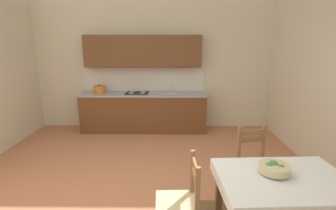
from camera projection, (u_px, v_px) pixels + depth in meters
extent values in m
cube|color=#B7704C|center=(139.00, 203.00, 3.27)|extent=(6.14, 6.68, 0.10)
cube|color=beige|center=(153.00, 42.00, 5.77)|extent=(6.14, 0.12, 4.11)
cube|color=brown|center=(144.00, 113.00, 5.81)|extent=(2.87, 0.60, 0.86)
cube|color=#9E9EA3|center=(143.00, 94.00, 5.69)|extent=(2.90, 0.63, 0.04)
cube|color=silver|center=(144.00, 80.00, 5.91)|extent=(2.87, 0.01, 0.55)
cube|color=brown|center=(143.00, 51.00, 5.59)|extent=(2.64, 0.34, 0.70)
cube|color=black|center=(143.00, 132.00, 5.64)|extent=(2.83, 0.02, 0.09)
cylinder|color=silver|center=(171.00, 93.00, 5.69)|extent=(0.34, 0.34, 0.02)
cylinder|color=silver|center=(171.00, 87.00, 5.80)|extent=(0.02, 0.02, 0.22)
cube|color=black|center=(137.00, 93.00, 5.69)|extent=(0.52, 0.42, 0.01)
cylinder|color=silver|center=(131.00, 93.00, 5.60)|extent=(0.11, 0.11, 0.01)
cylinder|color=silver|center=(142.00, 93.00, 5.59)|extent=(0.11, 0.11, 0.01)
cylinder|color=silver|center=(132.00, 92.00, 5.79)|extent=(0.11, 0.11, 0.01)
cylinder|color=silver|center=(143.00, 92.00, 5.79)|extent=(0.11, 0.11, 0.01)
cylinder|color=orange|center=(100.00, 90.00, 5.67)|extent=(0.28, 0.28, 0.15)
cylinder|color=orange|center=(100.00, 86.00, 5.65)|extent=(0.29, 0.29, 0.02)
sphere|color=black|center=(99.00, 85.00, 5.64)|extent=(0.04, 0.04, 0.04)
cube|color=brown|center=(284.00, 179.00, 2.38)|extent=(1.22, 0.86, 0.02)
cube|color=brown|center=(219.00, 193.00, 2.78)|extent=(0.07, 0.07, 0.73)
cube|color=brown|center=(311.00, 191.00, 2.82)|extent=(0.07, 0.07, 0.73)
cube|color=white|center=(284.00, 177.00, 2.38)|extent=(1.28, 0.93, 0.00)
cube|color=white|center=(265.00, 162.00, 2.81)|extent=(1.24, 0.06, 0.12)
cube|color=white|center=(220.00, 184.00, 2.37)|extent=(0.05, 0.87, 0.12)
cube|color=#D1BC89|center=(257.00, 166.00, 3.26)|extent=(0.50, 0.50, 0.04)
cube|color=#996B42|center=(275.00, 188.00, 3.17)|extent=(0.05, 0.05, 0.41)
cube|color=#996B42|center=(250.00, 191.00, 3.11)|extent=(0.05, 0.05, 0.41)
cube|color=#996B42|center=(262.00, 157.00, 3.45)|extent=(0.05, 0.05, 0.93)
cube|color=#996B42|center=(238.00, 159.00, 3.39)|extent=(0.05, 0.05, 0.93)
cube|color=#996B42|center=(252.00, 132.00, 3.33)|extent=(0.32, 0.09, 0.07)
cube|color=#996B42|center=(252.00, 140.00, 3.35)|extent=(0.32, 0.09, 0.07)
cube|color=#D1BC89|center=(176.00, 204.00, 2.50)|extent=(0.44, 0.44, 0.04)
cube|color=#996B42|center=(192.00, 190.00, 2.67)|extent=(0.05, 0.05, 0.93)
cube|color=#996B42|center=(195.00, 166.00, 2.40)|extent=(0.04, 0.32, 0.07)
cube|color=#996B42|center=(195.00, 176.00, 2.43)|extent=(0.04, 0.32, 0.07)
cylinder|color=beige|center=(274.00, 172.00, 2.44)|extent=(0.17, 0.17, 0.02)
cylinder|color=beige|center=(274.00, 168.00, 2.43)|extent=(0.30, 0.30, 0.07)
sphere|color=#4C8E3D|center=(269.00, 167.00, 2.44)|extent=(0.09, 0.09, 0.09)
sphere|color=#4C8E3D|center=(281.00, 168.00, 2.41)|extent=(0.08, 0.08, 0.08)
sphere|color=#4C8E3D|center=(273.00, 165.00, 2.46)|extent=(0.10, 0.10, 0.10)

